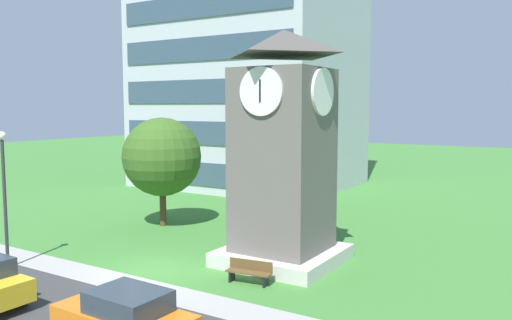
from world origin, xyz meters
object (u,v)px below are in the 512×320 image
at_px(park_bench, 249,272).
at_px(tree_by_building, 267,155).
at_px(clock_tower, 283,161).
at_px(parked_car_orange, 125,318).
at_px(street_lamp, 4,184).
at_px(tree_streetside, 162,157).

distance_m(park_bench, tree_by_building, 13.06).
xyz_separation_m(clock_tower, parked_car_orange, (0.20, -9.50, -3.61)).
height_order(park_bench, tree_by_building, tree_by_building).
bearing_deg(street_lamp, parked_car_orange, -15.20).
relative_size(park_bench, tree_by_building, 0.33).
height_order(clock_tower, park_bench, clock_tower).
bearing_deg(parked_car_orange, tree_by_building, 108.26).
xyz_separation_m(tree_by_building, parked_car_orange, (5.80, -17.57, -2.95)).
bearing_deg(park_bench, street_lamp, -158.84).
height_order(street_lamp, tree_streetside, tree_streetside).
relative_size(park_bench, street_lamp, 0.32).
height_order(street_lamp, tree_by_building, street_lamp).
distance_m(clock_tower, tree_by_building, 9.85).
distance_m(street_lamp, tree_by_building, 15.44).
distance_m(tree_streetside, tree_by_building, 6.61).
xyz_separation_m(clock_tower, tree_by_building, (-5.60, 8.07, -0.65)).
distance_m(street_lamp, tree_streetside, 9.43).
bearing_deg(park_bench, tree_by_building, 117.63).
relative_size(park_bench, tree_streetside, 0.30).
bearing_deg(tree_by_building, clock_tower, -55.25).
height_order(tree_by_building, parked_car_orange, tree_by_building).
height_order(tree_streetside, tree_by_building, tree_streetside).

